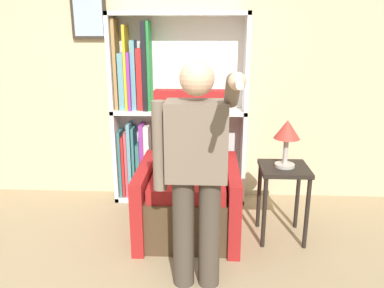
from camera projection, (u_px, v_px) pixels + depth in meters
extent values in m
cube|color=beige|center=(161.00, 67.00, 3.89)|extent=(8.00, 0.06, 2.80)
cube|color=#33281E|center=(88.00, 9.00, 3.71)|extent=(0.35, 0.04, 0.57)
cube|color=#9EB2C6|center=(88.00, 9.00, 3.69)|extent=(0.29, 0.01, 0.51)
cube|color=white|center=(115.00, 111.00, 3.86)|extent=(0.04, 0.28, 1.94)
cube|color=white|center=(245.00, 112.00, 3.80)|extent=(0.04, 0.28, 1.94)
cube|color=white|center=(180.00, 109.00, 3.95)|extent=(1.37, 0.01, 1.94)
cube|color=white|center=(180.00, 197.00, 4.09)|extent=(1.37, 0.28, 0.04)
cube|color=white|center=(179.00, 112.00, 3.83)|extent=(1.37, 0.28, 0.04)
cube|color=white|center=(178.00, 14.00, 3.56)|extent=(1.37, 0.28, 0.04)
cube|color=#337070|center=(122.00, 163.00, 4.02)|extent=(0.03, 0.21, 0.72)
cube|color=red|center=(125.00, 166.00, 4.02)|extent=(0.03, 0.20, 0.66)
cube|color=#BC4C56|center=(128.00, 163.00, 4.01)|extent=(0.03, 0.19, 0.71)
cube|color=#5B99A8|center=(131.00, 159.00, 4.00)|extent=(0.03, 0.22, 0.80)
cube|color=#337070|center=(135.00, 161.00, 4.00)|extent=(0.02, 0.21, 0.76)
cube|color=#337070|center=(139.00, 169.00, 4.03)|extent=(0.04, 0.19, 0.58)
cube|color=purple|center=(143.00, 160.00, 3.99)|extent=(0.04, 0.22, 0.80)
cube|color=white|center=(148.00, 161.00, 3.99)|extent=(0.05, 0.20, 0.78)
cube|color=#9E7A47|center=(117.00, 65.00, 3.72)|extent=(0.03, 0.20, 0.89)
cube|color=#5B99A8|center=(123.00, 82.00, 3.77)|extent=(0.05, 0.19, 0.56)
cube|color=gold|center=(127.00, 68.00, 3.73)|extent=(0.03, 0.23, 0.83)
cube|color=purple|center=(131.00, 81.00, 3.76)|extent=(0.03, 0.23, 0.57)
cube|color=#5B99A8|center=(134.00, 76.00, 3.74)|extent=(0.05, 0.16, 0.68)
cube|color=red|center=(141.00, 79.00, 3.75)|extent=(0.05, 0.18, 0.61)
cube|color=black|center=(146.00, 67.00, 3.71)|extent=(0.05, 0.24, 0.86)
cube|color=#238438|center=(150.00, 67.00, 3.71)|extent=(0.03, 0.21, 0.86)
cube|color=#4C3823|center=(189.00, 209.00, 3.36)|extent=(0.67, 0.84, 0.44)
cube|color=#A31E1E|center=(188.00, 182.00, 3.24)|extent=(0.63, 0.72, 0.12)
cube|color=#A31E1E|center=(191.00, 143.00, 3.57)|extent=(0.67, 0.16, 1.02)
cube|color=#A31E1E|center=(146.00, 199.00, 3.35)|extent=(0.10, 0.92, 0.63)
cube|color=#A31E1E|center=(232.00, 200.00, 3.31)|extent=(0.10, 0.92, 0.63)
cylinder|color=#473D33|center=(184.00, 232.00, 2.60)|extent=(0.15, 0.15, 0.81)
cylinder|color=#473D33|center=(209.00, 233.00, 2.60)|extent=(0.15, 0.15, 0.81)
cube|color=#756656|center=(197.00, 141.00, 2.41)|extent=(0.40, 0.24, 0.52)
sphere|color=#DBAD89|center=(197.00, 79.00, 2.30)|extent=(0.22, 0.22, 0.22)
cylinder|color=#756656|center=(159.00, 146.00, 2.43)|extent=(0.09, 0.09, 0.60)
cylinder|color=#756656|center=(232.00, 91.00, 2.20)|extent=(0.09, 0.28, 0.23)
cylinder|color=#756656|center=(236.00, 80.00, 1.94)|extent=(0.08, 0.27, 0.10)
sphere|color=#DBAD89|center=(237.00, 81.00, 1.81)|extent=(0.09, 0.09, 0.09)
cylinder|color=white|center=(239.00, 84.00, 1.72)|extent=(0.04, 0.15, 0.04)
cube|color=black|center=(284.00, 169.00, 3.15)|extent=(0.40, 0.40, 0.04)
cylinder|color=black|center=(264.00, 213.00, 3.09)|extent=(0.04, 0.04, 0.62)
cylinder|color=black|center=(307.00, 214.00, 3.07)|extent=(0.04, 0.04, 0.62)
cylinder|color=black|center=(259.00, 196.00, 3.42)|extent=(0.04, 0.04, 0.62)
cylinder|color=black|center=(297.00, 196.00, 3.40)|extent=(0.04, 0.04, 0.62)
cylinder|color=#B7B2A8|center=(285.00, 165.00, 3.14)|extent=(0.17, 0.17, 0.02)
cylinder|color=#B7B2A8|center=(286.00, 151.00, 3.11)|extent=(0.04, 0.04, 0.22)
cone|color=#B2382D|center=(287.00, 129.00, 3.06)|extent=(0.21, 0.21, 0.16)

